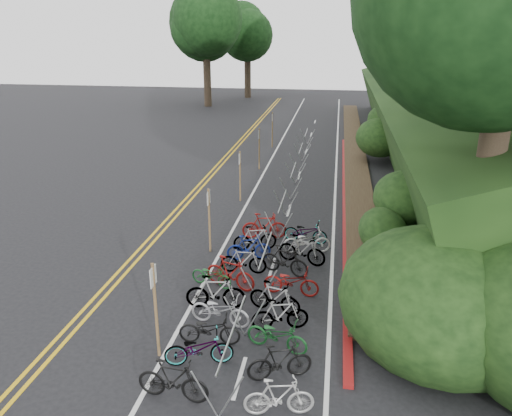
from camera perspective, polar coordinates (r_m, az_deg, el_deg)
The scene contains 10 objects.
ground at distance 15.12m, azimuth -12.26°, elevation -12.55°, with size 120.00×120.00×0.00m, color black.
road_markings at distance 23.72m, azimuth -2.14°, elevation 0.13°, with size 7.47×80.00×0.01m.
red_curb at distance 25.09m, azimuth 10.15°, elevation 1.04°, with size 0.25×28.00×0.10m, color maroon.
embankment at distance 32.28m, azimuth 23.48°, elevation 8.51°, with size 14.30×48.14×9.11m.
bike_rack_front at distance 12.44m, azimuth -2.70°, elevation -14.97°, with size 1.15×3.36×1.19m.
bike_racks_rest at distance 25.88m, azimuth 4.26°, elevation 3.75°, with size 1.14×23.00×1.17m.
signpost_near at distance 12.90m, azimuth -11.43°, elevation -10.75°, with size 0.08×0.40×2.64m.
signposts_rest at distance 26.99m, azimuth -0.62°, elevation 5.74°, with size 0.08×18.40×2.50m.
bike_front at distance 16.51m, azimuth -5.10°, elevation -7.66°, with size 1.47×0.51×0.77m, color #144C1E.
bike_valet at distance 15.79m, azimuth 0.48°, elevation -8.51°, with size 3.31×11.37×1.09m.
Camera 1 is at (5.10, -11.80, 7.97)m, focal length 35.00 mm.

